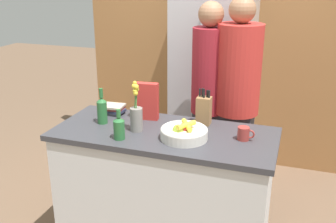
# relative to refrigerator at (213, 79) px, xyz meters

# --- Properties ---
(kitchen_island) EXTENTS (1.57, 0.69, 0.91)m
(kitchen_island) POSITION_rel_refrigerator_xyz_m (-0.06, -1.27, -0.52)
(kitchen_island) COLOR silver
(kitchen_island) RESTS_ON ground_plane
(back_wall_wood) EXTENTS (2.77, 0.12, 2.60)m
(back_wall_wood) POSITION_rel_refrigerator_xyz_m (-0.06, 0.36, 0.33)
(back_wall_wood) COLOR #9E6B3D
(back_wall_wood) RESTS_ON ground_plane
(refrigerator) EXTENTS (0.74, 0.63, 1.95)m
(refrigerator) POSITION_rel_refrigerator_xyz_m (0.00, 0.00, 0.00)
(refrigerator) COLOR #B7B7BC
(refrigerator) RESTS_ON ground_plane
(fruit_bowl) EXTENTS (0.32, 0.32, 0.11)m
(fruit_bowl) POSITION_rel_refrigerator_xyz_m (0.10, -1.34, -0.02)
(fruit_bowl) COLOR silver
(fruit_bowl) RESTS_ON kitchen_island
(knife_block) EXTENTS (0.10, 0.09, 0.27)m
(knife_block) POSITION_rel_refrigerator_xyz_m (0.16, -1.04, 0.05)
(knife_block) COLOR olive
(knife_block) RESTS_ON kitchen_island
(flower_vase) EXTENTS (0.09, 0.09, 0.36)m
(flower_vase) POSITION_rel_refrigerator_xyz_m (-0.25, -1.32, 0.06)
(flower_vase) COLOR gray
(flower_vase) RESTS_ON kitchen_island
(cereal_box) EXTENTS (0.17, 0.08, 0.28)m
(cereal_box) POSITION_rel_refrigerator_xyz_m (-0.26, -1.07, 0.08)
(cereal_box) COLOR red
(cereal_box) RESTS_ON kitchen_island
(coffee_mug) EXTENTS (0.12, 0.08, 0.09)m
(coffee_mug) POSITION_rel_refrigerator_xyz_m (0.49, -1.23, -0.02)
(coffee_mug) COLOR #99332D
(coffee_mug) RESTS_ON kitchen_island
(book_stack) EXTENTS (0.19, 0.15, 0.07)m
(book_stack) POSITION_rel_refrigerator_xyz_m (-0.56, -1.06, -0.02)
(book_stack) COLOR #232328
(book_stack) RESTS_ON kitchen_island
(bottle_oil) EXTENTS (0.07, 0.07, 0.27)m
(bottle_oil) POSITION_rel_refrigerator_xyz_m (-0.55, -1.26, 0.04)
(bottle_oil) COLOR #286633
(bottle_oil) RESTS_ON kitchen_island
(bottle_vinegar) EXTENTS (0.08, 0.08, 0.21)m
(bottle_vinegar) POSITION_rel_refrigerator_xyz_m (-0.31, -1.48, 0.02)
(bottle_vinegar) COLOR #286633
(bottle_vinegar) RESTS_ON kitchen_island
(person_at_sink) EXTENTS (0.29, 0.29, 1.76)m
(person_at_sink) POSITION_rel_refrigerator_xyz_m (0.09, -0.58, 0.04)
(person_at_sink) COLOR #383842
(person_at_sink) RESTS_ON ground_plane
(person_in_blue) EXTENTS (0.36, 0.36, 1.81)m
(person_in_blue) POSITION_rel_refrigerator_xyz_m (0.33, -0.58, 0.04)
(person_in_blue) COLOR #383842
(person_in_blue) RESTS_ON ground_plane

